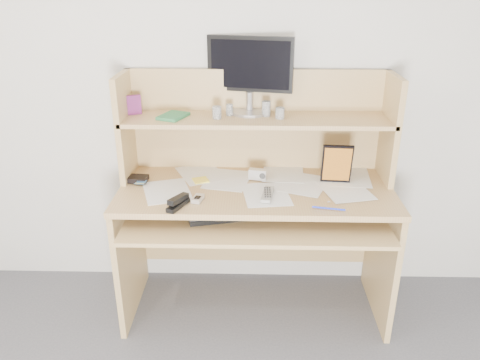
{
  "coord_description": "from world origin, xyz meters",
  "views": [
    {
      "loc": [
        -0.03,
        -0.7,
        1.74
      ],
      "look_at": [
        -0.08,
        1.43,
        0.82
      ],
      "focal_mm": 35.0,
      "sensor_mm": 36.0,
      "label": 1
    }
  ],
  "objects_px": {
    "keyboard": "(236,211)",
    "monitor": "(250,72)",
    "desk": "(256,191)",
    "tv_remote": "(268,194)",
    "game_case": "(337,164)"
  },
  "relations": [
    {
      "from": "tv_remote",
      "to": "monitor",
      "type": "relative_size",
      "value": 0.37
    },
    {
      "from": "desk",
      "to": "game_case",
      "type": "xyz_separation_m",
      "value": [
        0.41,
        -0.02,
        0.17
      ]
    },
    {
      "from": "keyboard",
      "to": "monitor",
      "type": "bearing_deg",
      "value": 66.19
    },
    {
      "from": "desk",
      "to": "monitor",
      "type": "bearing_deg",
      "value": 101.57
    },
    {
      "from": "desk",
      "to": "tv_remote",
      "type": "bearing_deg",
      "value": -73.41
    },
    {
      "from": "keyboard",
      "to": "game_case",
      "type": "height_order",
      "value": "game_case"
    },
    {
      "from": "keyboard",
      "to": "monitor",
      "type": "distance_m",
      "value": 0.72
    },
    {
      "from": "desk",
      "to": "monitor",
      "type": "height_order",
      "value": "monitor"
    },
    {
      "from": "keyboard",
      "to": "monitor",
      "type": "xyz_separation_m",
      "value": [
        0.06,
        0.36,
        0.62
      ]
    },
    {
      "from": "tv_remote",
      "to": "game_case",
      "type": "height_order",
      "value": "game_case"
    },
    {
      "from": "desk",
      "to": "keyboard",
      "type": "height_order",
      "value": "desk"
    },
    {
      "from": "desk",
      "to": "monitor",
      "type": "xyz_separation_m",
      "value": [
        -0.04,
        0.18,
        0.59
      ]
    },
    {
      "from": "game_case",
      "to": "monitor",
      "type": "height_order",
      "value": "monitor"
    },
    {
      "from": "monitor",
      "to": "game_case",
      "type": "bearing_deg",
      "value": -12.62
    },
    {
      "from": "keyboard",
      "to": "tv_remote",
      "type": "relative_size",
      "value": 3.09
    }
  ]
}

